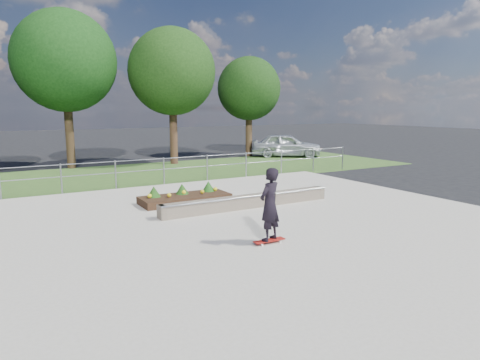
# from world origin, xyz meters

# --- Properties ---
(ground) EXTENTS (120.00, 120.00, 0.00)m
(ground) POSITION_xyz_m (0.00, 0.00, 0.00)
(ground) COLOR black
(ground) RESTS_ON ground
(grass_verge) EXTENTS (30.00, 8.00, 0.02)m
(grass_verge) POSITION_xyz_m (0.00, 11.00, 0.01)
(grass_verge) COLOR #335421
(grass_verge) RESTS_ON ground
(concrete_slab) EXTENTS (15.00, 15.00, 0.06)m
(concrete_slab) POSITION_xyz_m (0.00, 0.00, 0.03)
(concrete_slab) COLOR #A9A396
(concrete_slab) RESTS_ON ground
(fence) EXTENTS (20.06, 0.06, 1.20)m
(fence) POSITION_xyz_m (0.00, 7.50, 0.77)
(fence) COLOR gray
(fence) RESTS_ON ground
(tree_mid_left) EXTENTS (5.25, 5.25, 8.25)m
(tree_mid_left) POSITION_xyz_m (-2.50, 15.00, 5.61)
(tree_mid_left) COLOR black
(tree_mid_left) RESTS_ON ground
(tree_mid_right) EXTENTS (4.90, 4.90, 7.70)m
(tree_mid_right) POSITION_xyz_m (3.00, 14.00, 5.23)
(tree_mid_right) COLOR #362015
(tree_mid_right) RESTS_ON ground
(tree_far_right) EXTENTS (4.20, 4.20, 6.60)m
(tree_far_right) POSITION_xyz_m (9.00, 15.50, 4.48)
(tree_far_right) COLOR #382516
(tree_far_right) RESTS_ON ground
(grind_ledge) EXTENTS (6.00, 0.44, 0.43)m
(grind_ledge) POSITION_xyz_m (0.86, 2.09, 0.26)
(grind_ledge) COLOR brown
(grind_ledge) RESTS_ON concrete_slab
(planter_bed) EXTENTS (3.00, 1.20, 0.61)m
(planter_bed) POSITION_xyz_m (-0.61, 3.87, 0.24)
(planter_bed) COLOR black
(planter_bed) RESTS_ON concrete_slab
(skateboarder) EXTENTS (0.80, 0.62, 1.80)m
(skateboarder) POSITION_xyz_m (-0.62, -1.30, 1.00)
(skateboarder) COLOR silver
(skateboarder) RESTS_ON concrete_slab
(parked_car) EXTENTS (4.85, 4.12, 1.57)m
(parked_car) POSITION_xyz_m (10.85, 13.71, 0.78)
(parked_car) COLOR silver
(parked_car) RESTS_ON ground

